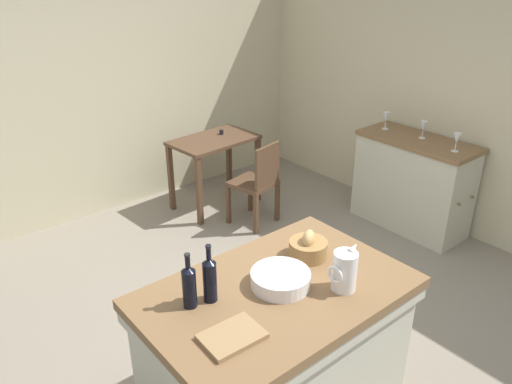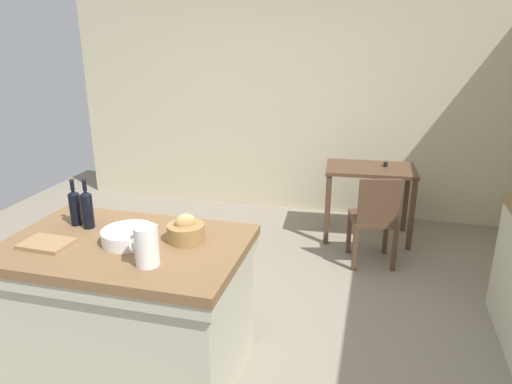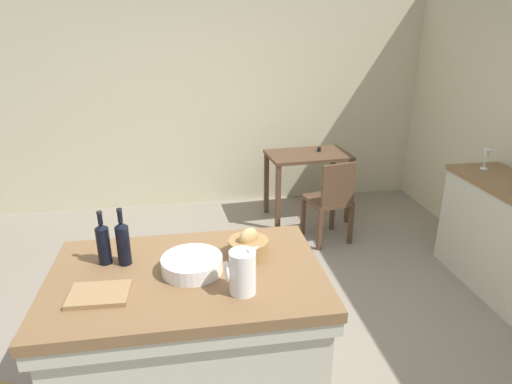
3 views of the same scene
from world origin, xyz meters
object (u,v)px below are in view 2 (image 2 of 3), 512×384
at_px(wooden_chair, 374,218).
at_px(cutting_board, 47,244).
at_px(pitcher, 146,246).
at_px(wine_bottle_dark, 87,208).
at_px(wash_bowl, 129,236).
at_px(writing_desk, 370,179).
at_px(wine_bottle_amber, 75,207).
at_px(island_table, 130,304).
at_px(bread_basket, 186,231).

relative_size(wooden_chair, cutting_board, 3.13).
bearing_deg(pitcher, wine_bottle_dark, 148.11).
bearing_deg(wash_bowl, pitcher, -44.69).
height_order(writing_desk, wine_bottle_dark, wine_bottle_dark).
relative_size(writing_desk, wine_bottle_amber, 3.05).
height_order(island_table, bread_basket, bread_basket).
relative_size(wooden_chair, bread_basket, 3.92).
bearing_deg(wash_bowl, bread_basket, 19.08).
height_order(island_table, wine_bottle_amber, wine_bottle_amber).
xyz_separation_m(wash_bowl, wine_bottle_dark, (-0.36, 0.14, 0.09)).
xyz_separation_m(pitcher, wine_bottle_dark, (-0.60, 0.37, 0.02)).
relative_size(bread_basket, cutting_board, 0.80).
bearing_deg(wash_bowl, writing_desk, 62.06).
distance_m(writing_desk, bread_basket, 2.65).
xyz_separation_m(wooden_chair, pitcher, (-1.18, -2.13, 0.55)).
bearing_deg(writing_desk, cutting_board, -123.63).
height_order(island_table, cutting_board, cutting_board).
relative_size(wooden_chair, wash_bowl, 2.74).
height_order(pitcher, bread_basket, pitcher).
bearing_deg(wash_bowl, cutting_board, -159.98).
relative_size(island_table, wash_bowl, 4.47).
bearing_deg(island_table, wooden_chair, 52.72).
relative_size(island_table, pitcher, 5.48).
xyz_separation_m(island_table, writing_desk, (1.37, 2.54, 0.16)).
height_order(wash_bowl, cutting_board, wash_bowl).
height_order(pitcher, wine_bottle_dark, wine_bottle_dark).
bearing_deg(wash_bowl, wooden_chair, 53.20).
distance_m(island_table, wine_bottle_dark, 0.66).
bearing_deg(wine_bottle_dark, pitcher, -31.89).
height_order(wine_bottle_dark, wine_bottle_amber, wine_bottle_dark).
height_order(wooden_chair, pitcher, pitcher).
bearing_deg(wine_bottle_dark, cutting_board, -106.53).
bearing_deg(wine_bottle_dark, island_table, -23.89).
bearing_deg(wine_bottle_amber, bread_basket, -3.82).
distance_m(island_table, wash_bowl, 0.46).
xyz_separation_m(writing_desk, wine_bottle_amber, (-1.81, -2.37, 0.39)).
bearing_deg(pitcher, writing_desk, 68.22).
bearing_deg(writing_desk, wine_bottle_amber, -127.38).
bearing_deg(pitcher, wine_bottle_amber, 150.62).
height_order(island_table, wine_bottle_dark, wine_bottle_dark).
bearing_deg(wash_bowl, wine_bottle_dark, 159.16).
distance_m(wooden_chair, wine_bottle_dark, 2.56).
relative_size(writing_desk, wine_bottle_dark, 2.87).
distance_m(pitcher, bread_basket, 0.36).
xyz_separation_m(wooden_chair, wine_bottle_dark, (-1.78, -1.76, 0.57)).
bearing_deg(bread_basket, wine_bottle_amber, 176.18).
relative_size(pitcher, wine_bottle_amber, 0.86).
distance_m(island_table, wine_bottle_amber, 0.72).
relative_size(bread_basket, wine_bottle_amber, 0.73).
distance_m(wooden_chair, wine_bottle_amber, 2.62).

